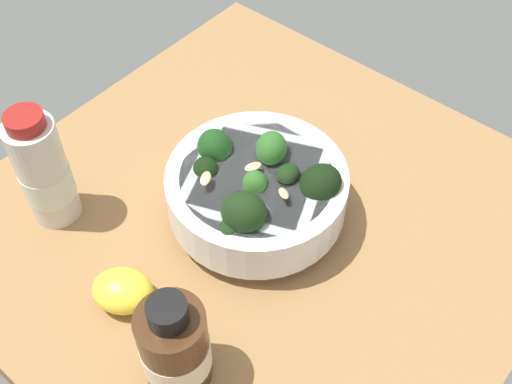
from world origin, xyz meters
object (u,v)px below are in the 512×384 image
(bowl_of_broccoli, at_px, (256,190))
(lemon_wedge, at_px, (123,291))
(bottle_short, at_px, (44,172))
(bottle_tall, at_px, (175,347))

(bowl_of_broccoli, xyz_separation_m, lemon_wedge, (0.03, 0.16, -0.03))
(bowl_of_broccoli, bearing_deg, lemon_wedge, 79.36)
(bowl_of_broccoli, height_order, bottle_short, bottle_short)
(lemon_wedge, height_order, bottle_tall, bottle_tall)
(bottle_tall, height_order, bottle_short, bottle_short)
(bowl_of_broccoli, relative_size, bottle_tall, 1.59)
(bottle_tall, distance_m, bottle_short, 0.24)
(bowl_of_broccoli, distance_m, lemon_wedge, 0.17)
(bowl_of_broccoli, relative_size, bottle_short, 1.32)
(bottle_tall, bearing_deg, bottle_short, -11.54)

